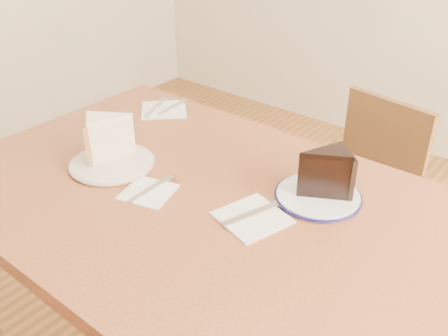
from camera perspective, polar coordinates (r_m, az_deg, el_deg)
table at (r=1.21m, az=-3.36°, el=-6.72°), size 1.20×0.80×0.75m
chair_far at (r=1.79m, az=14.98°, el=-3.38°), size 0.43×0.43×0.75m
plate_cream at (r=1.29m, az=-12.65°, el=0.55°), size 0.20×0.20×0.01m
plate_navy at (r=1.15m, az=10.69°, el=-3.19°), size 0.19×0.19×0.01m
carrot_cake at (r=1.29m, az=-12.64°, el=3.33°), size 0.13×0.14×0.10m
chocolate_cake at (r=1.12m, az=11.03°, el=-0.81°), size 0.13×0.13×0.10m
napkin_cream at (r=1.17m, az=-8.66°, el=-2.73°), size 0.14×0.14×0.00m
napkin_navy at (r=1.07m, az=3.25°, el=-5.66°), size 0.16×0.16×0.00m
napkin_spare at (r=1.58m, az=-6.89°, el=6.64°), size 0.19×0.19×0.00m
fork_cream at (r=1.17m, az=-8.34°, el=-2.36°), size 0.02×0.14×0.00m
knife_navy at (r=1.08m, az=3.62°, el=-5.08°), size 0.07×0.17×0.00m
fork_spare at (r=1.58m, az=-5.88°, el=6.93°), size 0.03×0.14×0.00m
knife_spare at (r=1.59m, az=-7.78°, el=6.88°), size 0.07×0.15×0.00m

